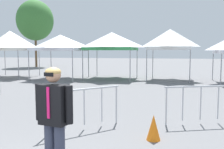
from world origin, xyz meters
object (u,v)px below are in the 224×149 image
at_px(person_foreground, 54,117).
at_px(canopy_tent_right_of_center, 170,39).
at_px(canopy_tent_behind_center, 10,41).
at_px(canopy_tent_left_of_center, 112,41).
at_px(canopy_tent_center, 60,43).
at_px(crowd_barrier_by_lift, 84,101).
at_px(traffic_cone_lot_center, 154,128).
at_px(crowd_barrier_mid_lot, 201,97).
at_px(tree_behind_tents_right, 35,20).

bearing_deg(person_foreground, canopy_tent_right_of_center, 83.94).
bearing_deg(canopy_tent_behind_center, canopy_tent_left_of_center, 6.46).
bearing_deg(canopy_tent_right_of_center, canopy_tent_center, -171.35).
height_order(canopy_tent_left_of_center, canopy_tent_right_of_center, canopy_tent_right_of_center).
height_order(crowd_barrier_by_lift, traffic_cone_lot_center, crowd_barrier_by_lift).
xyz_separation_m(canopy_tent_behind_center, traffic_cone_lot_center, (11.93, -11.14, -2.56)).
distance_m(canopy_tent_right_of_center, person_foreground, 14.58).
bearing_deg(person_foreground, crowd_barrier_mid_lot, 56.45).
relative_size(canopy_tent_center, canopy_tent_right_of_center, 0.96).
height_order(crowd_barrier_by_lift, crowd_barrier_mid_lot, same).
bearing_deg(crowd_barrier_by_lift, traffic_cone_lot_center, -10.69).
bearing_deg(traffic_cone_lot_center, canopy_tent_behind_center, 136.95).
xyz_separation_m(person_foreground, crowd_barrier_mid_lot, (2.50, 3.76, -0.28)).
bearing_deg(crowd_barrier_mid_lot, traffic_cone_lot_center, -126.51).
relative_size(canopy_tent_behind_center, person_foreground, 2.03).
bearing_deg(crowd_barrier_by_lift, canopy_tent_center, 118.65).
bearing_deg(crowd_barrier_mid_lot, canopy_tent_left_of_center, 116.24).
relative_size(canopy_tent_behind_center, canopy_tent_right_of_center, 1.01).
height_order(person_foreground, tree_behind_tents_right, tree_behind_tents_right).
xyz_separation_m(tree_behind_tents_right, traffic_cone_lot_center, (17.02, -23.15, -5.74)).
relative_size(canopy_tent_center, crowd_barrier_mid_lot, 1.74).
distance_m(canopy_tent_behind_center, tree_behind_tents_right, 13.42).
bearing_deg(canopy_tent_right_of_center, canopy_tent_behind_center, -175.01).
xyz_separation_m(canopy_tent_left_of_center, canopy_tent_right_of_center, (4.19, 0.16, 0.09)).
relative_size(canopy_tent_right_of_center, person_foreground, 2.01).
xyz_separation_m(canopy_tent_center, person_foreground, (6.30, -13.19, -1.62)).
bearing_deg(canopy_tent_center, canopy_tent_left_of_center, 15.82).
bearing_deg(crowd_barrier_mid_lot, tree_behind_tents_right, 130.13).
bearing_deg(crowd_barrier_by_lift, person_foreground, -79.50).
bearing_deg(traffic_cone_lot_center, crowd_barrier_by_lift, 169.31).
bearing_deg(canopy_tent_left_of_center, crowd_barrier_by_lift, -79.38).
xyz_separation_m(canopy_tent_behind_center, canopy_tent_center, (4.31, -0.13, -0.20)).
bearing_deg(canopy_tent_behind_center, tree_behind_tents_right, 112.95).
bearing_deg(canopy_tent_behind_center, traffic_cone_lot_center, -43.05).
height_order(person_foreground, crowd_barrier_mid_lot, person_foreground).
bearing_deg(canopy_tent_left_of_center, canopy_tent_behind_center, -173.54).
height_order(canopy_tent_center, canopy_tent_right_of_center, canopy_tent_right_of_center).
bearing_deg(canopy_tent_behind_center, canopy_tent_right_of_center, 4.99).
relative_size(crowd_barrier_by_lift, traffic_cone_lot_center, 2.70).
height_order(canopy_tent_center, tree_behind_tents_right, tree_behind_tents_right).
bearing_deg(canopy_tent_right_of_center, traffic_cone_lot_center, -90.94).
bearing_deg(person_foreground, canopy_tent_center, 115.52).
distance_m(canopy_tent_left_of_center, traffic_cone_lot_center, 12.93).
bearing_deg(canopy_tent_behind_center, crowd_barrier_mid_lot, -36.13).
xyz_separation_m(canopy_tent_center, canopy_tent_right_of_center, (7.82, 1.19, 0.21)).
bearing_deg(canopy_tent_center, tree_behind_tents_right, 127.72).
height_order(canopy_tent_center, crowd_barrier_by_lift, canopy_tent_center).
bearing_deg(canopy_tent_left_of_center, tree_behind_tents_right, 139.54).
bearing_deg(canopy_tent_right_of_center, person_foreground, -96.06).
bearing_deg(traffic_cone_lot_center, person_foreground, -121.28).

